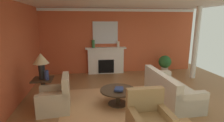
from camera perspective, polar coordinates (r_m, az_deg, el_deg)
The scene contains 19 objects.
ground_plane at distance 5.37m, azimuth 7.62°, elevation -12.94°, with size 8.67×8.67×0.00m, color olive.
wall_fireplace at distance 8.09m, azimuth 1.48°, elevation 6.49°, with size 7.27×0.12×2.88m, color #C65633.
wall_window at distance 5.40m, azimuth -30.12°, elevation 1.68°, with size 0.12×7.03×2.88m, color #C65633.
crown_moulding at distance 7.98m, azimuth 1.64°, elevation 16.20°, with size 7.27×0.08×0.12m, color white.
area_rug at distance 5.18m, azimuth 1.89°, elevation -13.75°, with size 3.11×2.55×0.01m, color tan.
fireplace at distance 7.95m, azimuth -2.02°, elevation -0.03°, with size 1.80×0.35×1.19m.
mantel_mirror at distance 7.89m, azimuth -2.19°, elevation 9.16°, with size 1.11×0.04×0.97m, color silver.
sofa at distance 5.61m, azimuth 18.10°, elevation -9.03°, with size 0.95×2.12×0.85m.
armchair_near_window at distance 4.96m, azimuth -17.74°, elevation -11.79°, with size 0.85×0.85×0.95m.
coffee_table at distance 5.04m, azimuth 1.92°, elevation -10.40°, with size 1.00×1.00×0.45m.
side_table at distance 5.57m, azimuth -21.32°, elevation -8.29°, with size 0.56×0.56×0.70m.
table_lamp at distance 5.35m, azimuth -22.03°, elevation 0.01°, with size 0.44×0.44×0.75m.
vase_on_side_table at distance 5.29m, azimuth -20.39°, elevation -4.31°, with size 0.12×0.12×0.28m, color navy.
vase_mantel_right at distance 7.85m, azimuth 1.99°, elevation 5.41°, with size 0.12×0.12×0.26m, color beige.
vase_mantel_left at distance 7.72m, azimuth -6.10°, elevation 5.53°, with size 0.14×0.14×0.34m, color #33703D.
book_red_cover at distance 5.06m, azimuth 2.40°, elevation -8.71°, with size 0.22×0.17×0.04m, color navy.
book_art_folio at distance 4.81m, azimuth 2.19°, elevation -9.29°, with size 0.23×0.17×0.05m, color navy.
potted_plant at distance 8.24m, azimuth 16.74°, elevation -0.63°, with size 0.56×0.56×0.83m.
column_white at distance 7.91m, azimuth 25.50°, elevation 5.13°, with size 0.20×0.20×2.88m, color white.
Camera 1 is at (-1.40, -4.64, 2.31)m, focal length 28.22 mm.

